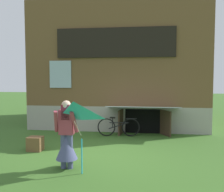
# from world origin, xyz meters

# --- Properties ---
(ground_plane) EXTENTS (60.00, 60.00, 0.00)m
(ground_plane) POSITION_xyz_m (0.00, 0.00, 0.00)
(ground_plane) COLOR #386023
(log_house) EXTENTS (7.50, 6.66, 5.37)m
(log_house) POSITION_xyz_m (0.00, 5.77, 2.69)
(log_house) COLOR #9E998E
(log_house) RESTS_ON ground_plane
(person) EXTENTS (0.61, 0.53, 1.66)m
(person) POSITION_xyz_m (-0.68, -1.22, 0.70)
(person) COLOR #474C75
(person) RESTS_ON ground_plane
(kite) EXTENTS (0.88, 0.93, 1.57)m
(kite) POSITION_xyz_m (-0.35, -1.76, 1.30)
(kite) COLOR #2DB2CC
(kite) RESTS_ON ground_plane
(bicycle_black) EXTENTS (1.59, 0.18, 0.73)m
(bicycle_black) POSITION_xyz_m (0.21, 2.34, 0.35)
(bicycle_black) COLOR black
(bicycle_black) RESTS_ON ground_plane
(wooden_crate) EXTENTS (0.43, 0.37, 0.42)m
(wooden_crate) POSITION_xyz_m (-2.08, 0.11, 0.21)
(wooden_crate) COLOR brown
(wooden_crate) RESTS_ON ground_plane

